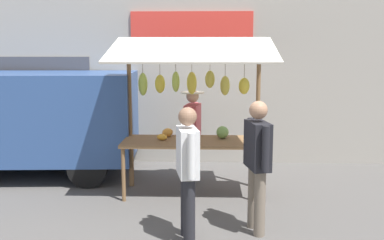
{
  "coord_description": "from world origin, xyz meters",
  "views": [
    {
      "loc": [
        -0.24,
        7.07,
        2.31
      ],
      "look_at": [
        0.0,
        0.3,
        1.25
      ],
      "focal_mm": 42.77,
      "sensor_mm": 36.0,
      "label": 1
    }
  ],
  "objects_px": {
    "market_stall": "(193,98)",
    "vendor_with_sunhat": "(193,128)",
    "parked_van": "(4,115)",
    "shopper_in_striped_shirt": "(257,157)",
    "shopper_with_ponytail": "(188,164)"
  },
  "relations": [
    {
      "from": "shopper_in_striped_shirt",
      "to": "market_stall",
      "type": "bearing_deg",
      "value": 17.72
    },
    {
      "from": "parked_van",
      "to": "vendor_with_sunhat",
      "type": "bearing_deg",
      "value": 172.0
    },
    {
      "from": "shopper_in_striped_shirt",
      "to": "vendor_with_sunhat",
      "type": "bearing_deg",
      "value": 10.24
    },
    {
      "from": "market_stall",
      "to": "vendor_with_sunhat",
      "type": "height_order",
      "value": "market_stall"
    },
    {
      "from": "shopper_with_ponytail",
      "to": "shopper_in_striped_shirt",
      "type": "distance_m",
      "value": 0.9
    },
    {
      "from": "shopper_in_striped_shirt",
      "to": "parked_van",
      "type": "height_order",
      "value": "parked_van"
    },
    {
      "from": "market_stall",
      "to": "parked_van",
      "type": "height_order",
      "value": "market_stall"
    },
    {
      "from": "vendor_with_sunhat",
      "to": "shopper_in_striped_shirt",
      "type": "height_order",
      "value": "shopper_in_striped_shirt"
    },
    {
      "from": "market_stall",
      "to": "parked_van",
      "type": "relative_size",
      "value": 0.56
    },
    {
      "from": "market_stall",
      "to": "shopper_with_ponytail",
      "type": "relative_size",
      "value": 1.53
    },
    {
      "from": "vendor_with_sunhat",
      "to": "shopper_with_ponytail",
      "type": "height_order",
      "value": "shopper_with_ponytail"
    },
    {
      "from": "vendor_with_sunhat",
      "to": "parked_van",
      "type": "relative_size",
      "value": 0.36
    },
    {
      "from": "shopper_in_striped_shirt",
      "to": "parked_van",
      "type": "relative_size",
      "value": 0.37
    },
    {
      "from": "vendor_with_sunhat",
      "to": "shopper_in_striped_shirt",
      "type": "relative_size",
      "value": 0.96
    },
    {
      "from": "shopper_with_ponytail",
      "to": "parked_van",
      "type": "bearing_deg",
      "value": 40.67
    }
  ]
}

